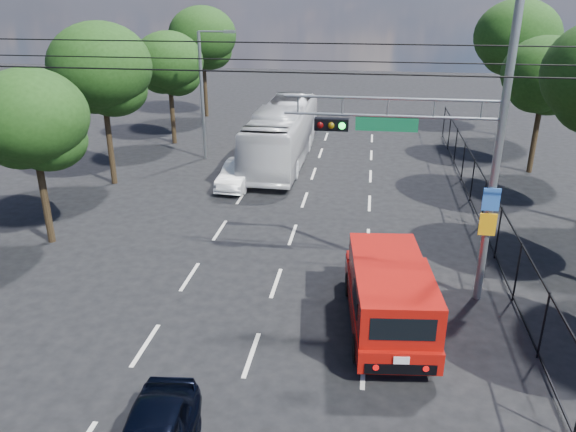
% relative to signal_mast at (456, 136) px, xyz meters
% --- Properties ---
extents(lane_markings, '(6.12, 38.00, 0.01)m').
position_rel_signal_mast_xyz_m(lane_markings, '(-5.28, 6.01, -5.24)').
color(lane_markings, beige).
rests_on(lane_markings, ground).
extents(signal_mast, '(6.43, 0.39, 9.50)m').
position_rel_signal_mast_xyz_m(signal_mast, '(0.00, 0.00, 0.00)').
color(signal_mast, slate).
rests_on(signal_mast, ground).
extents(streetlight_left, '(2.09, 0.22, 7.08)m').
position_rel_signal_mast_xyz_m(streetlight_left, '(-11.62, 14.01, -1.30)').
color(streetlight_left, slate).
rests_on(streetlight_left, ground).
extents(utility_wires, '(22.00, 5.04, 0.74)m').
position_rel_signal_mast_xyz_m(utility_wires, '(-5.28, 0.84, 1.99)').
color(utility_wires, black).
rests_on(utility_wires, ground).
extents(fence_right, '(0.06, 34.03, 2.00)m').
position_rel_signal_mast_xyz_m(fence_right, '(2.32, 4.18, -4.21)').
color(fence_right, black).
rests_on(fence_right, ground).
extents(tree_right_d, '(4.32, 4.32, 7.02)m').
position_rel_signal_mast_xyz_m(tree_right_d, '(6.13, 14.03, -0.39)').
color(tree_right_d, black).
rests_on(tree_right_d, ground).
extents(tree_right_e, '(5.28, 5.28, 8.58)m').
position_rel_signal_mast_xyz_m(tree_right_e, '(6.33, 22.03, 0.69)').
color(tree_right_e, black).
rests_on(tree_right_e, ground).
extents(tree_left_b, '(4.08, 4.08, 6.63)m').
position_rel_signal_mast_xyz_m(tree_left_b, '(-14.47, 2.03, -0.66)').
color(tree_left_b, black).
rests_on(tree_left_b, ground).
extents(tree_left_c, '(4.80, 4.80, 7.80)m').
position_rel_signal_mast_xyz_m(tree_left_c, '(-15.07, 9.03, 0.15)').
color(tree_left_c, black).
rests_on(tree_left_c, ground).
extents(tree_left_d, '(4.20, 4.20, 6.83)m').
position_rel_signal_mast_xyz_m(tree_left_d, '(-14.67, 17.03, -0.52)').
color(tree_left_d, black).
rests_on(tree_left_d, ground).
extents(tree_left_e, '(4.92, 4.92, 7.99)m').
position_rel_signal_mast_xyz_m(tree_left_e, '(-14.87, 25.03, 0.29)').
color(tree_left_e, black).
rests_on(tree_left_e, ground).
extents(red_pickup, '(2.68, 5.94, 2.15)m').
position_rel_signal_mast_xyz_m(red_pickup, '(-1.68, -2.13, -4.10)').
color(red_pickup, black).
rests_on(red_pickup, ground).
extents(white_bus, '(2.79, 11.37, 3.16)m').
position_rel_signal_mast_xyz_m(white_bus, '(-7.28, 13.98, -3.66)').
color(white_bus, silver).
rests_on(white_bus, ground).
extents(white_van, '(1.61, 3.91, 1.26)m').
position_rel_signal_mast_xyz_m(white_van, '(-8.75, 9.48, -4.61)').
color(white_van, silver).
rests_on(white_van, ground).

